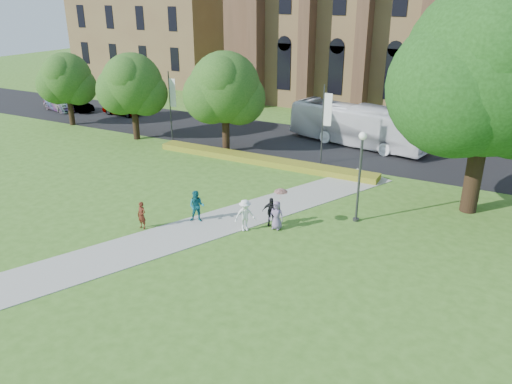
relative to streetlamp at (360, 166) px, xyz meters
The scene contains 22 objects.
ground 10.46m from the streetlamp, 139.09° to the right, with size 160.00×160.00×0.00m, color #3F6E21.
road 15.79m from the streetlamp, 119.05° to the left, with size 160.00×10.00×0.02m, color black.
footpath 9.86m from the streetlamp, 143.75° to the right, with size 3.20×30.00×0.04m, color #B2B2A8.
flower_hedge 12.02m from the streetlamp, 144.81° to the left, with size 18.00×1.40×0.45m, color #B09423.
building_west 54.93m from the streetlamp, 139.46° to the left, with size 22.00×14.00×18.30m.
streetlamp is the anchor object (origin of this frame).
large_tree 8.73m from the streetlamp, 39.29° to the left, with size 9.60×9.60×13.20m.
street_tree_0 23.77m from the streetlamp, 161.57° to the left, with size 5.20×5.20×7.50m.
street_tree_1 15.81m from the streetlamp, 149.35° to the left, with size 5.60×5.60×8.05m.
street_tree_2 32.65m from the streetlamp, 164.90° to the left, with size 4.80×4.80×6.95m.
banner_pole_0 10.23m from the streetlamp, 121.76° to the left, with size 0.70×0.10×6.00m.
banner_pole_1 21.25m from the streetlamp, 155.83° to the left, with size 0.70×0.10×6.00m.
tour_coach 15.55m from the streetlamp, 107.20° to the left, with size 2.88×12.31×3.43m, color silver.
car_0 33.26m from the streetlamp, 154.94° to the left, with size 1.80×4.48×1.52m, color gray.
car_1 37.79m from the streetlamp, 159.81° to the left, with size 1.38×3.97×1.31m, color gray.
car_2 39.65m from the streetlamp, 161.59° to the left, with size 1.96×4.82×1.40m, color gray.
pedestrian_0 12.31m from the streetlamp, 147.24° to the right, with size 0.56×0.37×1.53m, color #522012.
pedestrian_1 9.38m from the streetlamp, 151.26° to the right, with size 0.89×0.69×1.83m, color #15626C.
pedestrian_2 6.89m from the streetlamp, 140.33° to the right, with size 1.16×0.67×1.80m, color white.
pedestrian_3 5.51m from the streetlamp, 144.73° to the right, with size 0.96×0.40×1.64m, color black.
pedestrian_4 5.33m from the streetlamp, 138.66° to the right, with size 0.79×0.52×1.62m, color slate.
parasol 4.72m from the streetlamp, 138.11° to the right, with size 0.73×0.73×0.64m, color #D8989B.
Camera 1 is at (14.57, -19.09, 12.20)m, focal length 35.00 mm.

